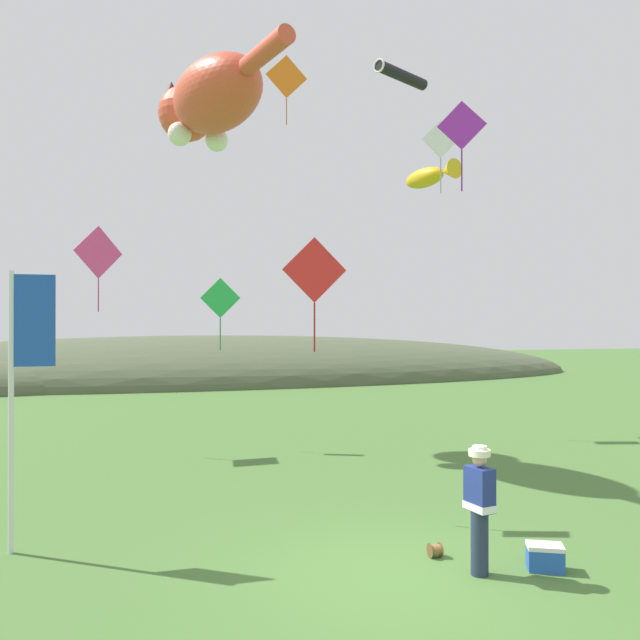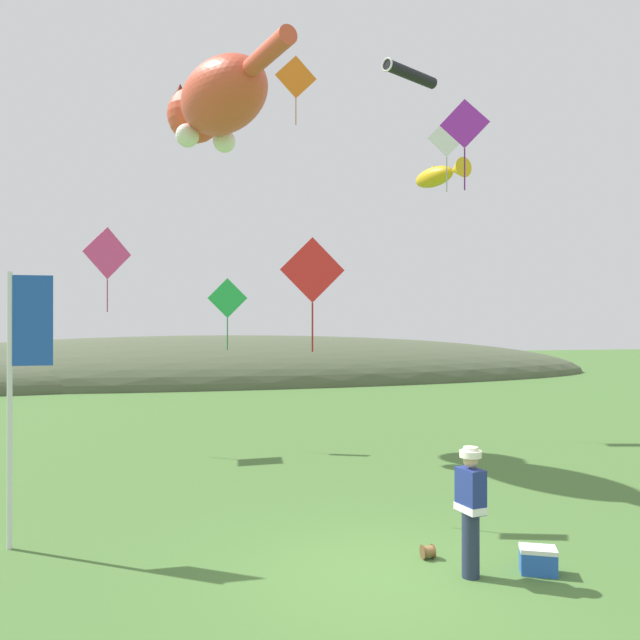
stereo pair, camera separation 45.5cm
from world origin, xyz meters
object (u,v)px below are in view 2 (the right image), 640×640
Objects in this scene: picnic_cooler at (538,560)px; kite_diamond_violet at (465,125)px; kite_diamond_pink at (107,254)px; kite_diamond_orange at (296,77)px; kite_fish_windsock at (439,175)px; kite_giant_cat at (216,103)px; kite_diamond_green at (227,299)px; festival_banner_pole at (21,367)px; kite_diamond_red at (312,271)px; festival_attendant at (471,507)px; kite_diamond_white at (447,139)px; kite_spool at (428,552)px; kite_tube_streamer at (410,74)px.

kite_diamond_violet is (1.16, 4.55, 7.53)m from picnic_cooler.
kite_diamond_orange reaches higher than kite_diamond_pink.
kite_diamond_pink is at bearing -177.47° from kite_fish_windsock.
picnic_cooler is at bearing -68.36° from kite_giant_cat.
festival_banner_pole is at bearing -117.58° from kite_diamond_green.
festival_banner_pole is at bearing -167.47° from kite_diamond_violet.
kite_giant_cat reaches higher than kite_diamond_red.
kite_diamond_green is (-2.46, 9.83, 3.18)m from festival_attendant.
festival_attendant is 8.37m from kite_diamond_violet.
kite_giant_cat reaches higher than festival_attendant.
festival_banner_pole is 2.02× the size of kite_diamond_red.
kite_fish_windsock reaches higher than kite_diamond_pink.
kite_diamond_red is at bearing -77.62° from kite_giant_cat.
kite_diamond_pink is (-10.02, -0.44, -2.81)m from kite_fish_windsock.
kite_diamond_orange is at bearing 80.70° from kite_diamond_red.
kite_diamond_orange is at bearing 115.27° from kite_diamond_white.
kite_spool is at bearing -117.09° from kite_diamond_white.
kite_tube_streamer is at bearing 8.53° from kite_diamond_green.
kite_tube_streamer is (3.65, 9.95, 11.23)m from kite_spool.
festival_banner_pole is 1.82× the size of kite_diamond_pink.
kite_fish_windsock is at bearing -28.18° from kite_diamond_orange.
kite_spool is at bearing -17.29° from festival_banner_pole.
picnic_cooler is 8.88m from kite_diamond_violet.
kite_giant_cat is (-3.78, 9.52, 9.30)m from picnic_cooler.
kite_diamond_red is (-2.44, 3.42, 4.23)m from picnic_cooler.
kite_diamond_pink is at bearing 86.03° from festival_banner_pole.
kite_tube_streamer reaches higher than kite_diamond_red.
kite_diamond_pink is at bearing 159.54° from kite_diamond_white.
picnic_cooler is at bearing -57.05° from kite_diamond_pink.
festival_banner_pole is 1.95× the size of kite_tube_streamer.
kite_giant_cat reaches higher than festival_banner_pole.
festival_banner_pole is at bearing -121.59° from kite_diamond_orange.
kite_diamond_orange reaches higher than kite_giant_cat.
kite_diamond_red is 6.58m from kite_diamond_green.
picnic_cooler is 13.83m from kite_giant_cat.
kite_diamond_violet is at bearing -101.04° from kite_tube_streamer.
kite_fish_windsock is at bearing 6.94° from kite_diamond_green.
kite_diamond_orange is at bearing 89.54° from festival_attendant.
kite_tube_streamer is 1.12× the size of kite_diamond_violet.
festival_attendant is 8.44× the size of kite_spool.
kite_spool is 0.09× the size of kite_diamond_orange.
kite_giant_cat is at bearing -130.12° from kite_diamond_green.
picnic_cooler is 0.25× the size of kite_diamond_pink.
kite_diamond_violet is (8.37, 1.86, 4.92)m from festival_banner_pole.
kite_tube_streamer reaches higher than kite_diamond_pink.
kite_tube_streamer is at bearing 177.26° from kite_fish_windsock.
festival_banner_pole is at bearing 159.51° from picnic_cooler.
kite_diamond_orange is at bearing 103.49° from kite_diamond_violet.
festival_banner_pole reaches higher than picnic_cooler.
festival_banner_pole is (-5.93, 1.85, 2.68)m from kite_spool.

